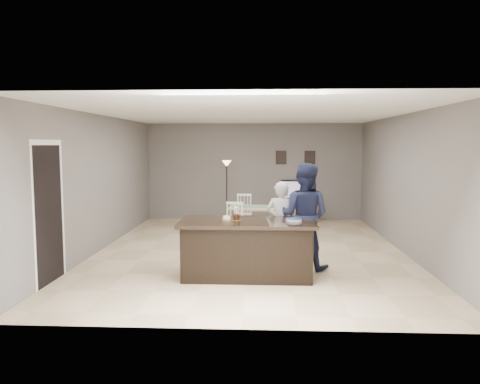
{
  "coord_description": "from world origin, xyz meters",
  "views": [
    {
      "loc": [
        0.24,
        -9.15,
        2.1
      ],
      "look_at": [
        -0.19,
        -0.3,
        1.21
      ],
      "focal_mm": 35.0,
      "sensor_mm": 36.0,
      "label": 1
    }
  ],
  "objects_px": {
    "tv_console": "(297,210)",
    "man": "(304,216)",
    "floor_lamp": "(227,175)",
    "television": "(297,190)",
    "plate_stack": "(294,220)",
    "kitchen_island": "(247,248)",
    "dining_table": "(262,212)",
    "birthday_cake": "(236,217)",
    "woman": "(281,223)"
  },
  "relations": [
    {
      "from": "tv_console",
      "to": "man",
      "type": "height_order",
      "value": "man"
    },
    {
      "from": "man",
      "to": "dining_table",
      "type": "relative_size",
      "value": 1.0
    },
    {
      "from": "man",
      "to": "birthday_cake",
      "type": "distance_m",
      "value": 1.24
    },
    {
      "from": "television",
      "to": "plate_stack",
      "type": "distance_m",
      "value": 5.65
    },
    {
      "from": "woman",
      "to": "man",
      "type": "height_order",
      "value": "man"
    },
    {
      "from": "man",
      "to": "plate_stack",
      "type": "bearing_deg",
      "value": 90.58
    },
    {
      "from": "tv_console",
      "to": "floor_lamp",
      "type": "distance_m",
      "value": 2.22
    },
    {
      "from": "birthday_cake",
      "to": "kitchen_island",
      "type": "bearing_deg",
      "value": -11.11
    },
    {
      "from": "plate_stack",
      "to": "kitchen_island",
      "type": "bearing_deg",
      "value": -179.4
    },
    {
      "from": "plate_stack",
      "to": "floor_lamp",
      "type": "xyz_separation_m",
      "value": [
        -1.46,
        5.11,
        0.39
      ]
    },
    {
      "from": "man",
      "to": "plate_stack",
      "type": "height_order",
      "value": "man"
    },
    {
      "from": "kitchen_island",
      "to": "birthday_cake",
      "type": "distance_m",
      "value": 0.53
    },
    {
      "from": "television",
      "to": "birthday_cake",
      "type": "distance_m",
      "value": 5.77
    },
    {
      "from": "kitchen_island",
      "to": "television",
      "type": "xyz_separation_m",
      "value": [
        1.2,
        5.64,
        0.41
      ]
    },
    {
      "from": "plate_stack",
      "to": "dining_table",
      "type": "xyz_separation_m",
      "value": [
        -0.51,
        3.14,
        -0.34
      ]
    },
    {
      "from": "woman",
      "to": "birthday_cake",
      "type": "height_order",
      "value": "woman"
    },
    {
      "from": "birthday_cake",
      "to": "tv_console",
      "type": "bearing_deg",
      "value": 76.03
    },
    {
      "from": "birthday_cake",
      "to": "floor_lamp",
      "type": "bearing_deg",
      "value": 96.16
    },
    {
      "from": "tv_console",
      "to": "man",
      "type": "bearing_deg",
      "value": -92.85
    },
    {
      "from": "television",
      "to": "floor_lamp",
      "type": "xyz_separation_m",
      "value": [
        -1.93,
        -0.53,
        0.45
      ]
    },
    {
      "from": "kitchen_island",
      "to": "dining_table",
      "type": "bearing_deg",
      "value": 85.78
    },
    {
      "from": "tv_console",
      "to": "television",
      "type": "height_order",
      "value": "television"
    },
    {
      "from": "tv_console",
      "to": "floor_lamp",
      "type": "relative_size",
      "value": 0.71
    },
    {
      "from": "plate_stack",
      "to": "woman",
      "type": "bearing_deg",
      "value": 103.43
    },
    {
      "from": "man",
      "to": "floor_lamp",
      "type": "distance_m",
      "value": 4.88
    },
    {
      "from": "birthday_cake",
      "to": "plate_stack",
      "type": "bearing_deg",
      "value": -1.69
    },
    {
      "from": "woman",
      "to": "television",
      "type": "bearing_deg",
      "value": -83.41
    },
    {
      "from": "kitchen_island",
      "to": "woman",
      "type": "distance_m",
      "value": 0.96
    },
    {
      "from": "kitchen_island",
      "to": "man",
      "type": "bearing_deg",
      "value": 30.07
    },
    {
      "from": "kitchen_island",
      "to": "tv_console",
      "type": "distance_m",
      "value": 5.7
    },
    {
      "from": "tv_console",
      "to": "man",
      "type": "distance_m",
      "value": 5.06
    },
    {
      "from": "tv_console",
      "to": "floor_lamp",
      "type": "bearing_deg",
      "value": -166.67
    },
    {
      "from": "kitchen_island",
      "to": "television",
      "type": "distance_m",
      "value": 5.78
    },
    {
      "from": "tv_console",
      "to": "plate_stack",
      "type": "relative_size",
      "value": 4.59
    },
    {
      "from": "kitchen_island",
      "to": "man",
      "type": "distance_m",
      "value": 1.18
    },
    {
      "from": "television",
      "to": "dining_table",
      "type": "distance_m",
      "value": 2.69
    },
    {
      "from": "television",
      "to": "floor_lamp",
      "type": "bearing_deg",
      "value": 15.28
    },
    {
      "from": "woman",
      "to": "birthday_cake",
      "type": "xyz_separation_m",
      "value": [
        -0.74,
        -0.69,
        0.21
      ]
    },
    {
      "from": "dining_table",
      "to": "television",
      "type": "bearing_deg",
      "value": 73.55
    },
    {
      "from": "dining_table",
      "to": "kitchen_island",
      "type": "bearing_deg",
      "value": -89.46
    },
    {
      "from": "dining_table",
      "to": "floor_lamp",
      "type": "bearing_deg",
      "value": 120.69
    },
    {
      "from": "dining_table",
      "to": "floor_lamp",
      "type": "height_order",
      "value": "floor_lamp"
    },
    {
      "from": "dining_table",
      "to": "floor_lamp",
      "type": "distance_m",
      "value": 2.31
    },
    {
      "from": "birthday_cake",
      "to": "dining_table",
      "type": "relative_size",
      "value": 0.12
    },
    {
      "from": "television",
      "to": "woman",
      "type": "distance_m",
      "value": 4.96
    },
    {
      "from": "dining_table",
      "to": "birthday_cake",
      "type": "bearing_deg",
      "value": -92.73
    },
    {
      "from": "man",
      "to": "television",
      "type": "bearing_deg",
      "value": -70.89
    },
    {
      "from": "dining_table",
      "to": "plate_stack",
      "type": "bearing_deg",
      "value": -76.08
    },
    {
      "from": "woman",
      "to": "man",
      "type": "relative_size",
      "value": 0.82
    },
    {
      "from": "plate_stack",
      "to": "floor_lamp",
      "type": "relative_size",
      "value": 0.15
    }
  ]
}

